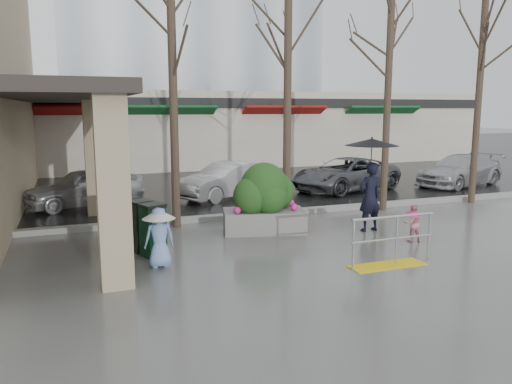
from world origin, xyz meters
TOP-DOWN VIEW (x-y plane):
  - ground at (0.00, 0.00)m, footprint 120.00×120.00m
  - street_asphalt at (0.00, 22.00)m, footprint 120.00×36.00m
  - curb at (0.00, 4.00)m, footprint 120.00×0.30m
  - canopy_slab at (-4.80, 8.00)m, footprint 2.80×18.00m
  - pillar_front at (-3.90, -0.50)m, footprint 0.55×0.55m
  - pillar_back at (-3.90, 6.00)m, footprint 0.55×0.55m
  - storefront_row at (2.00, 17.97)m, footprint 34.00×6.74m
  - handrail at (1.36, -1.20)m, footprint 1.90×0.50m
  - tree_west at (-2.00, 3.60)m, footprint 3.20×3.20m
  - tree_midwest at (1.20, 3.60)m, footprint 3.20×3.20m
  - tree_mideast at (4.50, 3.60)m, footprint 3.20×3.20m
  - tree_east at (8.00, 3.60)m, footprint 3.20×3.20m
  - woman at (2.57, 1.44)m, footprint 1.38×1.38m
  - child_pink at (2.95, 0.18)m, footprint 0.48×0.45m
  - child_blue at (-3.00, 0.33)m, footprint 0.66×0.66m
  - planter at (0.01, 2.30)m, footprint 2.23×1.47m
  - news_boxes at (-3.29, 1.87)m, footprint 1.17×2.07m
  - car_a at (-4.19, 7.43)m, footprint 3.98×2.57m
  - car_b at (0.57, 7.30)m, footprint 4.03×2.82m
  - car_c at (5.31, 7.28)m, footprint 4.94×3.31m
  - car_d at (10.36, 6.75)m, footprint 4.66×2.90m

SIDE VIEW (x-z plane):
  - ground at x=0.00m, z-range 0.00..0.00m
  - street_asphalt at x=0.00m, z-range 0.00..0.01m
  - curb at x=0.00m, z-range 0.00..0.15m
  - handrail at x=1.36m, z-range -0.14..0.89m
  - child_pink at x=2.95m, z-range 0.06..0.95m
  - news_boxes at x=-3.29m, z-range 0.00..1.14m
  - car_a at x=-4.19m, z-range 0.00..1.26m
  - car_b at x=0.57m, z-range 0.00..1.26m
  - car_c at x=5.31m, z-range 0.00..1.26m
  - car_d at x=10.36m, z-range 0.00..1.26m
  - child_blue at x=-3.00m, z-range 0.10..1.32m
  - planter at x=0.01m, z-range -0.04..1.75m
  - woman at x=2.57m, z-range 0.25..2.68m
  - pillar_front at x=-3.90m, z-range 0.00..3.50m
  - pillar_back at x=-3.90m, z-range 0.00..3.50m
  - storefront_row at x=2.00m, z-range 0.01..4.01m
  - canopy_slab at x=-4.80m, z-range 3.50..3.75m
  - tree_mideast at x=4.50m, z-range 1.61..8.11m
  - tree_west at x=-2.00m, z-range 1.68..8.48m
  - tree_midwest at x=1.20m, z-range 1.73..8.73m
  - tree_east at x=8.00m, z-range 1.78..8.98m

